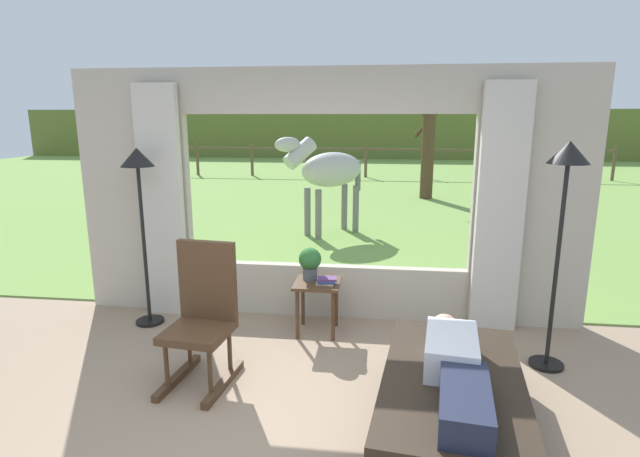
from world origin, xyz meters
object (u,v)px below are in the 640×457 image
rocking_chair (203,315)px  floor_lamp_left (139,184)px  potted_plant (310,262)px  floor_lamp_right (565,187)px  book_stack (326,281)px  pasture_tree (427,143)px  horse (328,171)px  recliner_sofa (451,404)px  reclining_person (455,366)px  side_table (317,291)px

rocking_chair → floor_lamp_left: 1.64m
potted_plant → floor_lamp_right: floor_lamp_right is taller
potted_plant → floor_lamp_right: 2.31m
book_stack → pasture_tree: (1.59, 8.41, 0.86)m
rocking_chair → horse: 5.09m
recliner_sofa → floor_lamp_right: floor_lamp_right is taller
rocking_chair → floor_lamp_left: floor_lamp_left is taller
rocking_chair → floor_lamp_left: (-0.96, 0.99, 0.90)m
potted_plant → floor_lamp_right: bearing=-13.1°
floor_lamp_left → floor_lamp_right: floor_lamp_right is taller
book_stack → floor_lamp_right: floor_lamp_right is taller
recliner_sofa → potted_plant: 2.00m
reclining_person → pasture_tree: 9.95m
rocking_chair → pasture_tree: (2.47, 9.33, 0.87)m
reclining_person → floor_lamp_right: size_ratio=0.76×
recliner_sofa → pasture_tree: bearing=93.5°
recliner_sofa → horse: bearing=111.4°
potted_plant → reclining_person: bearing=-53.8°
reclining_person → horse: (-1.42, 5.59, 0.63)m
floor_lamp_right → horse: floor_lamp_right is taller
side_table → horse: 4.13m
recliner_sofa → reclining_person: size_ratio=1.25×
floor_lamp_right → pasture_tree: (-0.34, 8.78, -0.12)m
book_stack → potted_plant: bearing=145.1°
horse → recliner_sofa: bearing=150.3°
book_stack → floor_lamp_right: (1.93, -0.37, 0.98)m
floor_lamp_right → pasture_tree: 8.79m
rocking_chair → horse: bearing=91.3°
side_table → horse: bearing=94.7°
reclining_person → side_table: (-1.09, 1.54, -0.10)m
side_table → floor_lamp_right: (2.02, -0.43, 1.11)m
side_table → potted_plant: (-0.08, 0.06, 0.28)m
rocking_chair → reclining_person: bearing=-10.2°
reclining_person → floor_lamp_left: bearing=158.3°
potted_plant → pasture_tree: bearing=78.0°
rocking_chair → side_table: size_ratio=2.15×
pasture_tree → horse: bearing=-115.2°
rocking_chair → floor_lamp_right: floor_lamp_right is taller
recliner_sofa → pasture_tree: 9.93m
floor_lamp_left → pasture_tree: bearing=67.6°
potted_plant → floor_lamp_left: bearing=-178.5°
pasture_tree → side_table: bearing=-101.4°
rocking_chair → book_stack: rocking_chair is taller
recliner_sofa → floor_lamp_right: (0.94, 1.06, 1.31)m
reclining_person → horse: bearing=111.3°
rocking_chair → pasture_tree: pasture_tree is taller
pasture_tree → floor_lamp_left: bearing=-112.4°
floor_lamp_left → horse: (1.41, 4.04, -0.29)m
side_table → floor_lamp_left: floor_lamp_left is taller
floor_lamp_left → recliner_sofa: bearing=-27.9°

